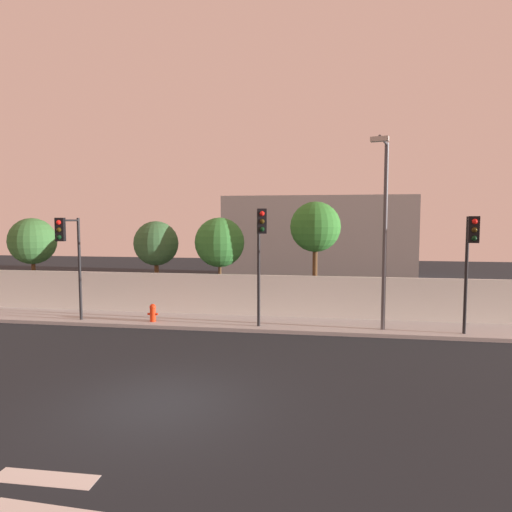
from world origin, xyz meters
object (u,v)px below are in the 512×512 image
Objects in this scene: roadside_tree_midleft at (156,244)px; fire_hydrant at (153,312)px; street_lamp_curbside at (384,221)px; roadside_tree_leftmost at (32,241)px; traffic_light_right at (470,249)px; traffic_light_center at (260,242)px; roadside_tree_rightmost at (315,228)px; traffic_light_left at (69,246)px; roadside_tree_midright at (220,243)px.

fire_hydrant is at bearing -71.85° from roadside_tree_midleft.
fire_hydrant is at bearing 179.11° from street_lamp_curbside.
street_lamp_curbside is 1.65× the size of roadside_tree_midleft.
roadside_tree_leftmost is (-16.70, 3.16, -1.04)m from street_lamp_curbside.
traffic_light_right is at bearing -16.50° from roadside_tree_midleft.
roadside_tree_midleft is (-5.62, 3.85, -0.32)m from traffic_light_center.
roadside_tree_rightmost is (7.56, 0.00, 0.80)m from roadside_tree_midleft.
roadside_tree_rightmost reaches higher than roadside_tree_midleft.
traffic_light_right reaches higher than traffic_light_left.
fire_hydrant is at bearing 175.97° from traffic_light_right.
traffic_light_center is 5.57m from fire_hydrant.
traffic_light_left is 6.55m from roadside_tree_midright.
roadside_tree_midright reaches higher than fire_hydrant.
fire_hydrant is (3.07, 0.97, -2.77)m from traffic_light_left.
street_lamp_curbside is at bearing -50.24° from roadside_tree_rightmost.
roadside_tree_midleft is (-10.19, 3.16, -1.10)m from street_lamp_curbside.
traffic_light_center reaches higher than roadside_tree_midleft.
traffic_light_right reaches higher than roadside_tree_leftmost.
roadside_tree_rightmost reaches higher than roadside_tree_leftmost.
street_lamp_curbside reaches higher than fire_hydrant.
street_lamp_curbside reaches higher than roadside_tree_leftmost.
roadside_tree_rightmost is at bearing 0.00° from roadside_tree_midleft.
roadside_tree_rightmost is (9.64, 3.98, 0.70)m from traffic_light_left.
roadside_tree_rightmost reaches higher than traffic_light_right.
roadside_tree_rightmost is at bearing 0.00° from roadside_tree_midright.
street_lamp_curbside is 9.95m from fire_hydrant.
roadside_tree_leftmost is 9.63m from roadside_tree_midright.
traffic_light_center reaches higher than traffic_light_right.
roadside_tree_leftmost is at bearing 138.04° from traffic_light_left.
roadside_tree_leftmost is at bearing 158.09° from fire_hydrant.
fire_hydrant is 8.53m from roadside_tree_leftmost.
traffic_light_center reaches higher than fire_hydrant.
roadside_tree_leftmost is at bearing 162.40° from traffic_light_center.
traffic_light_left is 5.84× the size of fire_hydrant.
roadside_tree_leftmost is at bearing 180.00° from roadside_tree_midright.
traffic_light_left is 5.96m from roadside_tree_leftmost.
roadside_tree_midright is (-2.49, 3.85, -0.23)m from traffic_light_center.
street_lamp_curbside is 17.03m from roadside_tree_leftmost.
street_lamp_curbside is 1.37× the size of roadside_tree_rightmost.
traffic_light_center is 1.03× the size of roadside_tree_midright.
roadside_tree_rightmost is (6.57, 3.02, 3.47)m from fire_hydrant.
roadside_tree_midright is 0.86× the size of roadside_tree_rightmost.
roadside_tree_rightmost reaches higher than traffic_light_left.
street_lamp_curbside is at bearing -0.89° from fire_hydrant.
street_lamp_curbside reaches higher than traffic_light_right.
traffic_light_left is at bearing -162.50° from fire_hydrant.
traffic_light_right reaches higher than roadside_tree_midleft.
traffic_light_right is 0.84× the size of roadside_tree_rightmost.
traffic_light_left is 0.99× the size of traffic_light_right.
fire_hydrant is at bearing -155.36° from roadside_tree_rightmost.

